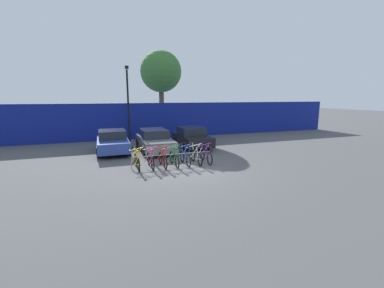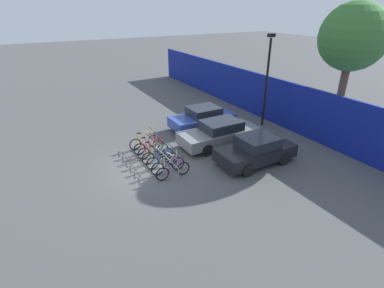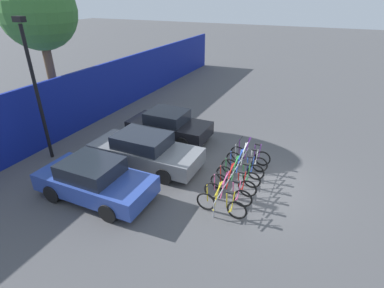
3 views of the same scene
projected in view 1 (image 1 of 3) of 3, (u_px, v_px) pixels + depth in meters
The scene contains 15 objects.
ground_plane at pixel (184, 168), 12.64m from camera, with size 120.00×120.00×0.00m, color #4C4C4F.
hoarding_wall at pixel (149, 121), 21.17m from camera, with size 36.00×0.16×2.93m, color navy.
bike_rack at pixel (172, 156), 13.04m from camera, with size 4.13×0.04×0.57m.
bicycle_yellow at pixel (137, 161), 12.33m from camera, with size 0.68×1.71×1.05m.
bicycle_pink at pixel (151, 160), 12.54m from camera, with size 0.68×1.71×1.05m.
bicycle_red at pixel (163, 159), 12.75m from camera, with size 0.68×1.71×1.05m.
bicycle_green at pixel (174, 158), 12.94m from camera, with size 0.68×1.71×1.05m.
bicycle_blue at pixel (185, 157), 13.13m from camera, with size 0.68×1.71×1.05m.
bicycle_white at pixel (196, 156), 13.33m from camera, with size 0.68×1.71×1.05m.
bicycle_purple at pixel (206, 156), 13.51m from camera, with size 0.68×1.71×1.05m.
car_blue at pixel (113, 142), 15.92m from camera, with size 1.91×4.06×1.40m.
car_grey at pixel (154, 140), 16.37m from camera, with size 1.91×4.54×1.40m.
car_black at pixel (192, 137), 17.58m from camera, with size 1.91×3.92×1.40m.
lamp_post at pixel (128, 100), 19.37m from camera, with size 0.24×0.44×5.67m.
tree_behind_hoarding at pixel (161, 72), 22.59m from camera, with size 3.61×3.61×7.42m.
Camera 1 is at (-3.73, -11.64, 3.45)m, focal length 24.00 mm.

